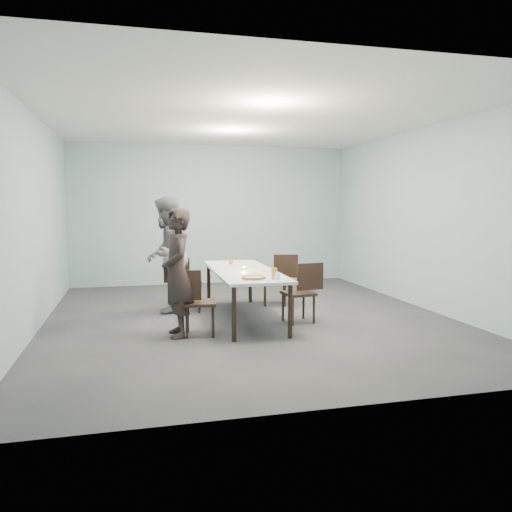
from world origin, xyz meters
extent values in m
plane|color=#333335|center=(0.00, 0.00, 0.00)|extent=(7.00, 7.00, 0.00)
cube|color=#92B5B8|center=(0.00, 3.50, 1.50)|extent=(6.00, 0.02, 3.00)
cube|color=#92B5B8|center=(0.00, -3.50, 1.50)|extent=(6.00, 0.02, 3.00)
cube|color=#92B5B8|center=(-3.00, 0.00, 1.50)|extent=(0.02, 7.00, 3.00)
cube|color=#92B5B8|center=(3.00, 0.00, 1.50)|extent=(0.02, 7.00, 3.00)
cube|color=white|center=(0.00, 0.00, 3.00)|extent=(6.00, 7.00, 0.02)
cube|color=white|center=(-0.09, -0.04, 0.73)|extent=(0.95, 2.62, 0.04)
cylinder|color=black|center=(-0.48, -1.25, 0.35)|extent=(0.06, 0.06, 0.71)
cylinder|color=black|center=(-0.44, 1.19, 0.35)|extent=(0.06, 0.06, 0.71)
cylinder|color=black|center=(0.26, -1.27, 0.35)|extent=(0.06, 0.06, 0.71)
cylinder|color=black|center=(0.30, 1.17, 0.35)|extent=(0.06, 0.06, 0.71)
cube|color=black|center=(-0.85, -0.81, 0.43)|extent=(0.47, 0.47, 0.04)
cube|color=black|center=(-1.04, -0.79, 0.67)|extent=(0.42, 0.10, 0.40)
cylinder|color=black|center=(-1.05, -0.96, 0.21)|extent=(0.04, 0.04, 0.41)
cylinder|color=black|center=(-1.00, -0.62, 0.21)|extent=(0.04, 0.04, 0.41)
cylinder|color=black|center=(-0.71, -1.00, 0.21)|extent=(0.04, 0.04, 0.41)
cylinder|color=black|center=(-0.66, -0.67, 0.21)|extent=(0.04, 0.04, 0.41)
cube|color=black|center=(-0.84, 0.70, 0.43)|extent=(0.48, 0.48, 0.04)
cube|color=black|center=(-1.02, 0.74, 0.67)|extent=(0.42, 0.11, 0.40)
cylinder|color=black|center=(-1.03, 0.57, 0.21)|extent=(0.04, 0.04, 0.41)
cylinder|color=black|center=(-0.97, 0.90, 0.21)|extent=(0.04, 0.04, 0.41)
cylinder|color=black|center=(-0.70, 0.51, 0.21)|extent=(0.04, 0.04, 0.41)
cylinder|color=black|center=(-0.64, 0.84, 0.21)|extent=(0.04, 0.04, 0.41)
cube|color=black|center=(0.64, -0.46, 0.43)|extent=(0.47, 0.47, 0.04)
cube|color=black|center=(0.83, -0.44, 0.67)|extent=(0.42, 0.09, 0.40)
cylinder|color=black|center=(0.79, -0.27, 0.21)|extent=(0.04, 0.04, 0.41)
cylinder|color=black|center=(0.83, -0.61, 0.21)|extent=(0.04, 0.04, 0.41)
cylinder|color=black|center=(0.46, -0.31, 0.21)|extent=(0.04, 0.04, 0.41)
cylinder|color=black|center=(0.50, -0.65, 0.21)|extent=(0.04, 0.04, 0.41)
cube|color=black|center=(0.67, 0.88, 0.43)|extent=(0.51, 0.51, 0.04)
cube|color=black|center=(0.85, 0.83, 0.67)|extent=(0.42, 0.14, 0.40)
cylinder|color=black|center=(0.87, 1.00, 0.21)|extent=(0.04, 0.04, 0.41)
cylinder|color=black|center=(0.79, 0.67, 0.21)|extent=(0.04, 0.04, 0.41)
cylinder|color=black|center=(0.54, 1.08, 0.21)|extent=(0.04, 0.04, 0.41)
cylinder|color=black|center=(0.46, 0.75, 0.21)|extent=(0.04, 0.04, 0.41)
imported|color=black|center=(-1.15, -0.81, 0.85)|extent=(0.45, 0.64, 1.69)
imported|color=slate|center=(-1.17, 0.76, 0.93)|extent=(0.93, 1.06, 1.86)
cylinder|color=white|center=(-0.17, -1.00, 0.76)|extent=(0.34, 0.34, 0.01)
cylinder|color=#D5C379|center=(-0.17, -1.00, 0.77)|extent=(0.30, 0.30, 0.01)
torus|color=brown|center=(-0.17, -1.00, 0.77)|extent=(0.32, 0.32, 0.03)
cylinder|color=white|center=(0.03, -0.48, 0.76)|extent=(0.18, 0.18, 0.01)
cylinder|color=#C4822B|center=(0.10, -1.06, 0.82)|extent=(0.08, 0.08, 0.15)
cylinder|color=silver|center=(0.12, -1.12, 0.80)|extent=(0.08, 0.08, 0.09)
cylinder|color=silver|center=(-0.09, -0.06, 0.77)|extent=(0.06, 0.06, 0.03)
cylinder|color=orange|center=(-0.09, -0.06, 0.79)|extent=(0.04, 0.04, 0.01)
cylinder|color=#C4822B|center=(-0.13, 0.68, 0.79)|extent=(0.07, 0.07, 0.08)
cube|color=silver|center=(-0.22, 0.86, 0.75)|extent=(0.30, 0.23, 0.01)
camera|label=1|loc=(-1.70, -7.32, 1.74)|focal=35.00mm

